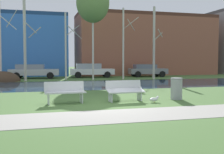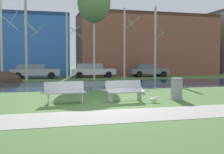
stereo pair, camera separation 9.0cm
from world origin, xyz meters
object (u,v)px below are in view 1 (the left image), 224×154
at_px(bench_left, 65,92).
at_px(seagull, 154,99).
at_px(parked_sedan_second_silver, 33,71).
at_px(parked_hatch_third_white, 91,70).
at_px(bench_right, 125,90).
at_px(parked_wagon_fourth_grey, 147,70).
at_px(trash_bin, 176,88).

distance_m(bench_left, seagull, 3.63).
height_order(parked_sedan_second_silver, parked_hatch_third_white, parked_hatch_third_white).
xyz_separation_m(bench_left, bench_right, (2.51, 0.00, 0.00)).
bearing_deg(parked_sedan_second_silver, parked_wagon_fourth_grey, -0.68).
distance_m(trash_bin, parked_hatch_third_white, 17.06).
height_order(parked_sedan_second_silver, parked_wagon_fourth_grey, parked_sedan_second_silver).
distance_m(bench_left, bench_right, 2.51).
xyz_separation_m(parked_hatch_third_white, parked_wagon_fourth_grey, (6.08, -0.30, -0.04)).
height_order(seagull, parked_wagon_fourth_grey, parked_wagon_fourth_grey).
bearing_deg(seagull, parked_sedan_second_silver, 106.09).
distance_m(parked_sedan_second_silver, parked_hatch_third_white, 5.73).
bearing_deg(parked_sedan_second_silver, parked_hatch_third_white, 1.64).
distance_m(trash_bin, parked_wagon_fourth_grey, 17.61).
relative_size(bench_right, parked_wagon_fourth_grey, 0.39).
xyz_separation_m(parked_sedan_second_silver, parked_wagon_fourth_grey, (11.80, -0.14, -0.01)).
relative_size(parked_sedan_second_silver, parked_hatch_third_white, 1.04).
bearing_deg(trash_bin, bench_right, 177.66).
relative_size(bench_left, parked_sedan_second_silver, 0.34).
bearing_deg(bench_left, parked_wagon_fourth_grey, 58.20).
height_order(bench_right, parked_hatch_third_white, parked_hatch_third_white).
distance_m(bench_right, parked_sedan_second_silver, 17.26).
distance_m(bench_left, parked_sedan_second_silver, 16.85).
xyz_separation_m(trash_bin, parked_hatch_third_white, (-0.62, 17.05, 0.27)).
bearing_deg(parked_wagon_fourth_grey, parked_sedan_second_silver, 179.32).
relative_size(trash_bin, parked_hatch_third_white, 0.21).
distance_m(bench_right, seagull, 1.29).
bearing_deg(bench_left, seagull, -10.81).
height_order(parked_hatch_third_white, parked_wagon_fourth_grey, parked_hatch_third_white).
relative_size(bench_right, trash_bin, 1.72).
xyz_separation_m(trash_bin, parked_sedan_second_silver, (-6.35, 16.88, 0.25)).
height_order(bench_left, parked_sedan_second_silver, parked_sedan_second_silver).
bearing_deg(bench_right, parked_hatch_third_white, 84.16).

